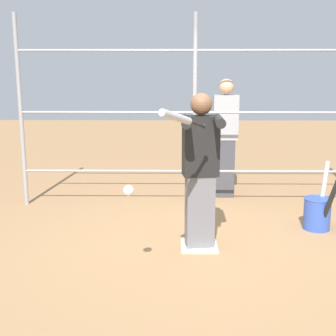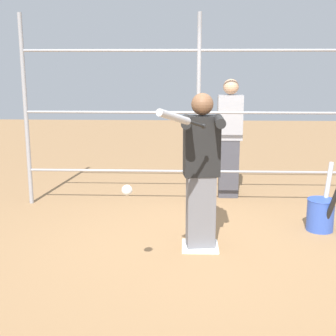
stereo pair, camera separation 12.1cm
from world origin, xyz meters
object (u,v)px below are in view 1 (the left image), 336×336
bat_bucket (318,211)px  bystander_behind_fence (225,137)px  baseball_bat_swinging (180,118)px  softball_in_flight (128,190)px  batter (201,167)px

bat_bucket → bystander_behind_fence: bystander_behind_fence is taller
baseball_bat_swinging → bat_bucket: (-1.72, -1.48, -1.31)m
softball_in_flight → bat_bucket: softball_in_flight is taller
softball_in_flight → bystander_behind_fence: bearing=-111.5°
bat_bucket → bystander_behind_fence: (1.01, -1.46, 0.70)m
bat_bucket → bystander_behind_fence: size_ratio=0.46×
bystander_behind_fence → batter: bearing=76.9°
baseball_bat_swinging → bat_bucket: 2.62m
batter → baseball_bat_swinging: batter is taller
softball_in_flight → batter: bearing=-127.7°
softball_in_flight → bat_bucket: bearing=-145.3°
batter → bystander_behind_fence: size_ratio=0.95×
batter → softball_in_flight: 1.13m
batter → softball_in_flight: size_ratio=17.74×
baseball_bat_swinging → bystander_behind_fence: bearing=-103.7°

